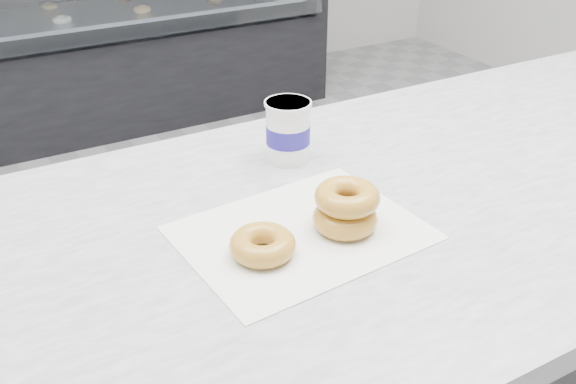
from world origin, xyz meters
name	(u,v)px	position (x,y,z in m)	size (l,w,h in m)	color
ground	(298,347)	(0.00, 0.00, 0.00)	(5.00, 5.00, 0.00)	#939396
counter	(445,362)	(0.00, -0.60, 0.45)	(3.06, 0.76, 0.90)	#333335
display_case	(97,29)	(0.00, 2.12, 0.49)	(2.40, 0.74, 1.25)	black
wax_paper	(301,233)	(-0.36, -0.62, 0.90)	(0.34, 0.26, 0.00)	white
donut_single	(263,245)	(-0.44, -0.65, 0.92)	(0.09, 0.09, 0.03)	#C28A35
donut_stack	(346,208)	(-0.30, -0.64, 0.94)	(0.10, 0.10, 0.07)	#C28A35
coffee_cup	(288,131)	(-0.26, -0.41, 0.96)	(0.09, 0.09, 0.11)	white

